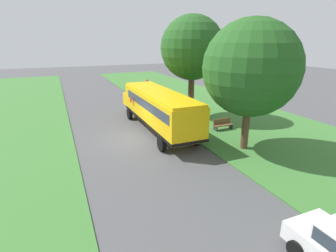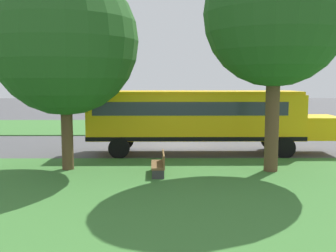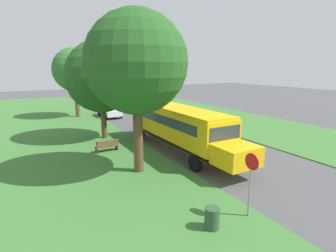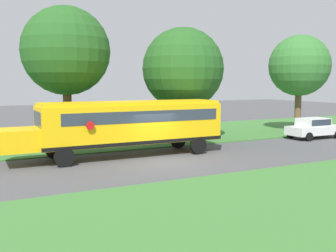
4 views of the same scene
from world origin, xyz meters
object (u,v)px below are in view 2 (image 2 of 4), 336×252
school_bus (200,116)px  oak_tree_beside_bus (277,13)px  oak_tree_roadside_mid (60,43)px  park_bench (160,164)px

school_bus → oak_tree_beside_bus: 6.48m
school_bus → oak_tree_roadside_mid: oak_tree_roadside_mid is taller
school_bus → park_bench: 5.36m
school_bus → oak_tree_roadside_mid: bearing=122.7°
oak_tree_beside_bus → park_bench: size_ratio=5.56×
oak_tree_beside_bus → park_bench: (-0.70, 4.56, -5.80)m
oak_tree_beside_bus → oak_tree_roadside_mid: oak_tree_beside_bus is taller
oak_tree_roadside_mid → park_bench: bearing=-103.5°
school_bus → park_bench: (-4.76, 2.00, -1.45)m
school_bus → park_bench: school_bus is taller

